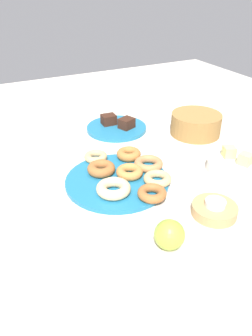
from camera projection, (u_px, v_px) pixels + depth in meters
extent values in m
plane|color=beige|center=(117.00, 182.00, 0.99)|extent=(2.40, 2.40, 0.00)
cylinder|color=#1E6B93|center=(117.00, 181.00, 0.99)|extent=(0.31, 0.31, 0.01)
torus|color=#EABC84|center=(114.00, 188.00, 0.92)|extent=(0.12, 0.12, 0.03)
torus|color=#995B2D|center=(152.00, 193.00, 0.90)|extent=(0.10, 0.10, 0.03)
torus|color=#B27547|center=(149.00, 164.00, 1.04)|extent=(0.09, 0.09, 0.03)
torus|color=#AD6B33|center=(129.00, 154.00, 1.09)|extent=(0.11, 0.11, 0.03)
torus|color=#995B2D|center=(101.00, 169.00, 1.01)|extent=(0.12, 0.12, 0.03)
torus|color=tan|center=(157.00, 179.00, 0.96)|extent=(0.09, 0.09, 0.02)
torus|color=tan|center=(96.00, 157.00, 1.08)|extent=(0.09, 0.09, 0.02)
torus|color=#BC7A3D|center=(129.00, 172.00, 0.99)|extent=(0.10, 0.10, 0.03)
cylinder|color=#1E6B93|center=(117.00, 128.00, 1.32)|extent=(0.24, 0.24, 0.01)
cube|color=#381E14|center=(109.00, 120.00, 1.32)|extent=(0.05, 0.06, 0.04)
cube|color=#381E14|center=(127.00, 123.00, 1.29)|extent=(0.06, 0.07, 0.04)
cylinder|color=tan|center=(214.00, 210.00, 0.86)|extent=(0.12, 0.12, 0.03)
cylinder|color=silver|center=(215.00, 203.00, 0.85)|extent=(0.05, 0.05, 0.01)
cylinder|color=olive|center=(196.00, 124.00, 1.27)|extent=(0.22, 0.22, 0.08)
cylinder|color=silver|center=(233.00, 166.00, 1.04)|extent=(0.17, 0.17, 0.04)
cube|color=#DBD67A|center=(229.00, 152.00, 1.04)|extent=(0.05, 0.05, 0.04)
cube|color=#DBD67A|center=(245.00, 159.00, 1.00)|extent=(0.05, 0.05, 0.04)
sphere|color=#93AD38|center=(169.00, 235.00, 0.74)|extent=(0.07, 0.07, 0.07)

